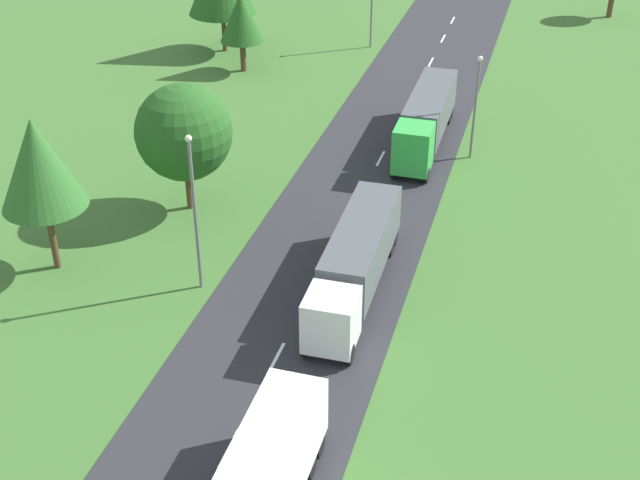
# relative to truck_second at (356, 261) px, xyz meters

# --- Properties ---
(road) EXTENTS (10.00, 140.00, 0.06)m
(road) POSITION_rel_truck_second_xyz_m (-2.27, -5.14, -2.04)
(road) COLOR #2B2B30
(road) RESTS_ON ground
(lane_marking_centre) EXTENTS (0.16, 119.68, 0.01)m
(lane_marking_centre) POSITION_rel_truck_second_xyz_m (-2.27, -9.03, -2.01)
(lane_marking_centre) COLOR white
(lane_marking_centre) RESTS_ON road
(truck_second) EXTENTS (2.69, 12.44, 3.49)m
(truck_second) POSITION_rel_truck_second_xyz_m (0.00, 0.00, 0.00)
(truck_second) COLOR white
(truck_second) RESTS_ON road
(truck_third) EXTENTS (2.56, 12.51, 3.56)m
(truck_third) POSITION_rel_truck_second_xyz_m (0.25, 19.24, 0.06)
(truck_third) COLOR green
(truck_third) RESTS_ON road
(lamppost_second) EXTENTS (0.36, 0.36, 8.96)m
(lamppost_second) POSITION_rel_truck_second_xyz_m (-8.14, -1.74, 2.89)
(lamppost_second) COLOR slate
(lamppost_second) RESTS_ON ground
(lamppost_third) EXTENTS (0.36, 0.36, 7.36)m
(lamppost_third) POSITION_rel_truck_second_xyz_m (3.68, 18.26, 2.07)
(lamppost_third) COLOR slate
(lamppost_third) RESTS_ON ground
(lamppost_fourth) EXTENTS (0.36, 0.36, 7.56)m
(lamppost_fourth) POSITION_rel_truck_second_xyz_m (-8.43, 39.01, 2.18)
(lamppost_fourth) COLOR slate
(lamppost_fourth) RESTS_ON ground
(tree_birch) EXTENTS (5.88, 5.88, 8.10)m
(tree_birch) POSITION_rel_truck_second_xyz_m (-12.24, 6.14, 3.07)
(tree_birch) COLOR #513823
(tree_birch) RESTS_ON ground
(tree_maple) EXTENTS (3.74, 3.74, 6.80)m
(tree_maple) POSITION_rel_truck_second_xyz_m (-17.60, 29.87, 2.63)
(tree_maple) COLOR #513823
(tree_maple) RESTS_ON ground
(tree_ash) EXTENTS (4.58, 4.58, 8.99)m
(tree_ash) POSITION_rel_truck_second_xyz_m (-16.64, -2.19, 4.37)
(tree_ash) COLOR #513823
(tree_ash) RESTS_ON ground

